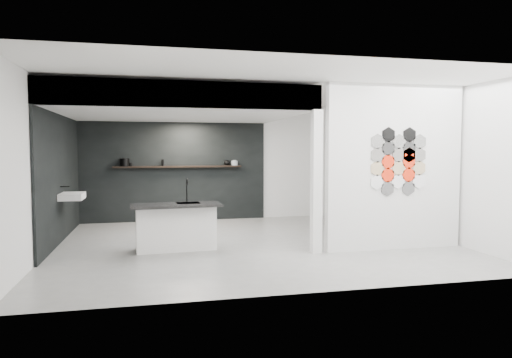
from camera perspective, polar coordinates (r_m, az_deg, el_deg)
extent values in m
cube|color=slate|center=(8.42, -0.21, -8.01)|extent=(7.00, 6.00, 0.01)
cube|color=silver|center=(8.12, 16.92, 1.40)|extent=(2.45, 0.15, 2.80)
cube|color=black|center=(11.03, -10.22, 0.90)|extent=(4.40, 0.04, 2.35)
cube|color=black|center=(9.21, -23.26, 0.11)|extent=(0.04, 4.00, 2.35)
cube|color=silver|center=(9.09, -9.75, 8.99)|extent=(4.40, 4.00, 0.40)
cube|color=silver|center=(7.53, 7.56, -0.36)|extent=(0.16, 0.16, 2.35)
cube|color=silver|center=(7.19, -8.90, 10.42)|extent=(4.40, 0.16, 0.40)
cube|color=silver|center=(9.00, -21.99, -2.01)|extent=(0.40, 0.60, 0.12)
cube|color=black|center=(10.93, -9.68, 1.54)|extent=(3.00, 0.15, 0.04)
cube|color=silver|center=(7.91, -9.97, -6.01)|extent=(1.34, 0.56, 0.75)
cube|color=black|center=(7.78, -9.95, -3.23)|extent=(1.53, 0.75, 0.04)
cube|color=black|center=(7.92, -8.46, -3.01)|extent=(0.41, 0.36, 0.01)
cylinder|color=black|center=(8.07, -8.64, -1.59)|extent=(0.02, 0.02, 0.35)
torus|color=black|center=(8.01, -8.60, -0.37)|extent=(0.02, 0.12, 0.12)
cylinder|color=black|center=(10.93, -16.10, 2.02)|extent=(0.27, 0.27, 0.18)
ellipsoid|color=black|center=(11.05, -3.66, 2.05)|extent=(0.20, 0.20, 0.13)
cylinder|color=gray|center=(11.08, -2.70, 2.01)|extent=(0.19, 0.19, 0.11)
cylinder|color=gray|center=(11.08, -2.70, 2.05)|extent=(0.11, 0.11, 0.13)
cylinder|color=black|center=(10.91, -11.59, 2.01)|extent=(0.06, 0.06, 0.15)
cylinder|color=black|center=(10.92, -15.39, 1.79)|extent=(0.09, 0.09, 0.09)
cylinder|color=white|center=(7.88, 14.89, -0.36)|extent=(0.26, 0.02, 0.26)
cylinder|color=tan|center=(7.87, 14.91, 1.27)|extent=(0.26, 0.02, 0.26)
cylinder|color=#66635E|center=(7.86, 14.94, 2.91)|extent=(0.26, 0.02, 0.26)
cylinder|color=silver|center=(7.86, 14.97, 4.55)|extent=(0.26, 0.02, 0.26)
cylinder|color=black|center=(7.98, 16.11, -1.15)|extent=(0.26, 0.02, 0.26)
cylinder|color=red|center=(7.96, 16.14, 0.47)|extent=(0.26, 0.02, 0.26)
cylinder|color=red|center=(7.95, 16.17, 2.09)|extent=(0.26, 0.02, 0.26)
cylinder|color=#2D2D2D|center=(7.95, 16.20, 3.71)|extent=(0.26, 0.02, 0.26)
cylinder|color=black|center=(7.96, 16.23, 5.33)|extent=(0.26, 0.02, 0.26)
cylinder|color=white|center=(8.07, 17.34, -0.31)|extent=(0.26, 0.02, 0.26)
cylinder|color=tan|center=(8.05, 17.37, 1.28)|extent=(0.26, 0.02, 0.26)
cylinder|color=#66635E|center=(8.05, 17.40, 2.88)|extent=(0.26, 0.02, 0.26)
cylinder|color=silver|center=(8.05, 17.43, 4.49)|extent=(0.26, 0.02, 0.26)
cylinder|color=black|center=(8.17, 18.51, -1.08)|extent=(0.26, 0.02, 0.26)
cylinder|color=red|center=(8.16, 18.54, 0.50)|extent=(0.26, 0.02, 0.26)
cylinder|color=red|center=(8.15, 18.57, 2.08)|extent=(0.26, 0.02, 0.26)
cylinder|color=#2D2D2D|center=(8.15, 18.61, 3.66)|extent=(0.26, 0.02, 0.26)
cylinder|color=black|center=(8.15, 18.64, 5.24)|extent=(0.26, 0.02, 0.26)
cylinder|color=white|center=(8.27, 19.68, -0.27)|extent=(0.26, 0.02, 0.26)
cylinder|color=tan|center=(8.26, 19.71, 1.29)|extent=(0.26, 0.02, 0.26)
cylinder|color=#66635E|center=(8.25, 19.75, 2.85)|extent=(0.26, 0.02, 0.26)
cylinder|color=silver|center=(8.25, 19.78, 4.42)|extent=(0.26, 0.02, 0.26)
cylinder|color=red|center=(8.15, 18.59, 2.87)|extent=(0.26, 0.02, 0.26)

